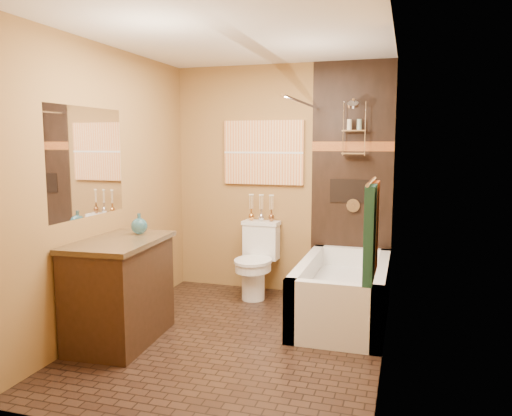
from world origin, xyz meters
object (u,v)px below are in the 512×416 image
at_px(toilet, 257,260).
at_px(vanity, 120,290).
at_px(sunset_painting, 264,153).
at_px(bathtub, 343,297).

relative_size(toilet, vanity, 0.78).
relative_size(sunset_painting, bathtub, 0.60).
bearing_deg(vanity, sunset_painting, 63.79).
xyz_separation_m(sunset_painting, vanity, (-0.73, -1.78, -1.11)).
xyz_separation_m(sunset_painting, toilet, (0.00, -0.26, -1.15)).
distance_m(sunset_painting, toilet, 1.18).
distance_m(sunset_painting, vanity, 2.22).
bearing_deg(vanity, toilet, 60.34).
distance_m(sunset_painting, bathtub, 1.81).
height_order(bathtub, vanity, vanity).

